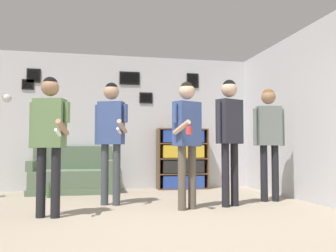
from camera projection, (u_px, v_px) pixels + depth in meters
The scene contains 12 objects.
ground_plane at pixel (157, 234), 3.58m from camera, with size 20.00×20.00×0.00m, color gray.
wall_back at pixel (123, 122), 7.57m from camera, with size 7.63×0.08×2.70m.
wall_right at pixel (295, 116), 6.13m from camera, with size 0.06×6.38×2.70m.
couch at pixel (73, 177), 6.91m from camera, with size 1.53×0.80×0.86m.
bookshelf at pixel (182, 159), 7.55m from camera, with size 1.02×0.30×1.22m.
person_player_foreground_left at pixel (49, 130), 4.47m from camera, with size 0.48×0.55×1.68m.
person_player_foreground_center at pixel (111, 128), 5.45m from camera, with size 0.47×0.58×1.78m.
person_watcher_holding_cup at pixel (187, 130), 5.06m from camera, with size 0.45×0.56×1.73m.
person_spectator_near_bookshelf at pixel (230, 127), 5.34m from camera, with size 0.46×0.33×1.80m.
person_spectator_far_right at pixel (269, 131), 5.84m from camera, with size 0.50×0.24×1.76m.
bottle_on_floor at pixel (49, 192), 6.20m from camera, with size 0.07×0.07×0.25m.
drinking_cup at pixel (190, 126), 7.62m from camera, with size 0.08×0.08×0.12m.
Camera 1 is at (-0.62, -3.58, 0.82)m, focal length 40.00 mm.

